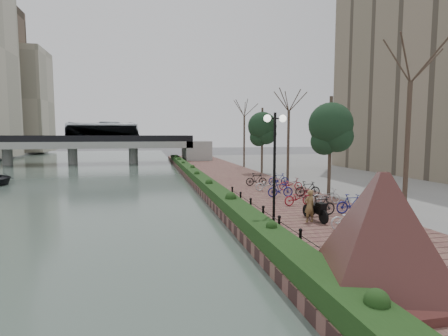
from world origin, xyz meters
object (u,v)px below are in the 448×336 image
object	(u,v)px
granite_monument	(381,231)
lamppost	(275,145)
pedestrian	(309,206)
motorcycle	(315,209)

from	to	relation	value
granite_monument	lamppost	size ratio (longest dim) A/B	1.13
granite_monument	lamppost	world-z (taller)	lamppost
lamppost	pedestrian	distance (m)	3.36
pedestrian	lamppost	bearing A→B (deg)	-4.90
lamppost	motorcycle	xyz separation A→B (m)	(2.23, 0.49, -3.04)
pedestrian	granite_monument	bearing A→B (deg)	65.96
granite_monument	motorcycle	size ratio (longest dim) A/B	3.36
granite_monument	pedestrian	bearing A→B (deg)	78.53
granite_monument	motorcycle	xyz separation A→B (m)	(1.81, 7.15, -1.03)
motorcycle	pedestrian	bearing A→B (deg)	-156.29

